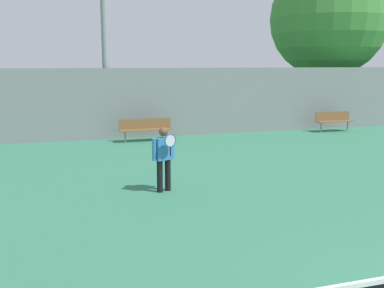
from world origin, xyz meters
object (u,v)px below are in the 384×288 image
(bench_courtside_near, at_px, (146,127))
(tennis_player, at_px, (164,155))
(bench_adjacent_court, at_px, (334,119))
(tree_green_tall, at_px, (329,19))

(bench_courtside_near, bearing_deg, tennis_player, -98.20)
(bench_adjacent_court, relative_size, tree_green_tall, 0.21)
(bench_courtside_near, relative_size, tree_green_tall, 0.25)
(tennis_player, bearing_deg, bench_adjacent_court, 15.71)
(tennis_player, xyz_separation_m, bench_courtside_near, (1.02, 7.06, -0.33))
(tree_green_tall, bearing_deg, tennis_player, -137.16)
(tennis_player, distance_m, tree_green_tall, 16.17)
(bench_courtside_near, relative_size, bench_adjacent_court, 1.19)
(tennis_player, relative_size, tree_green_tall, 0.19)
(tennis_player, height_order, tree_green_tall, tree_green_tall)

